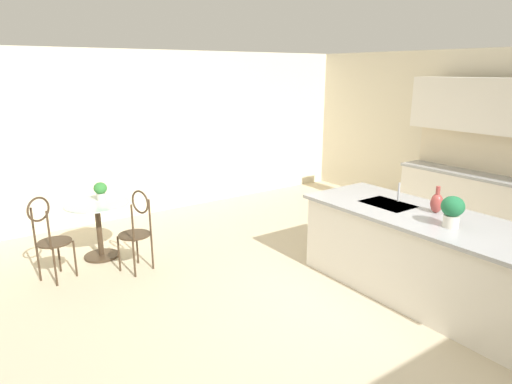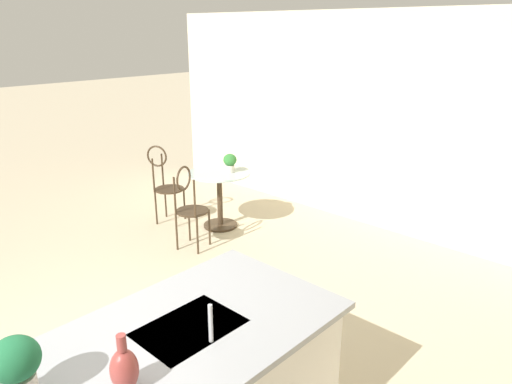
{
  "view_description": "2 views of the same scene",
  "coord_description": "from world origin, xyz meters",
  "px_view_note": "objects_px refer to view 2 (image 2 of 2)",
  "views": [
    {
      "loc": [
        2.82,
        -3.16,
        2.39
      ],
      "look_at": [
        -1.71,
        0.05,
        0.86
      ],
      "focal_mm": 31.27,
      "sensor_mm": 36.0,
      "label": 1
    },
    {
      "loc": [
        1.14,
        2.66,
        2.48
      ],
      "look_at": [
        -1.8,
        -0.1,
        1.1
      ],
      "focal_mm": 33.66,
      "sensor_mm": 36.0,
      "label": 2
    }
  ],
  "objects_px": {
    "potted_plant_on_table": "(230,162)",
    "potted_plant_counter_near": "(16,365)",
    "bistro_table": "(220,194)",
    "chair_near_window": "(189,204)",
    "vase_on_counter": "(124,369)",
    "chair_by_island": "(165,181)"
  },
  "relations": [
    {
      "from": "potted_plant_on_table",
      "to": "potted_plant_counter_near",
      "type": "bearing_deg",
      "value": 33.29
    },
    {
      "from": "bistro_table",
      "to": "potted_plant_counter_near",
      "type": "relative_size",
      "value": 2.6
    },
    {
      "from": "chair_near_window",
      "to": "potted_plant_counter_near",
      "type": "height_order",
      "value": "potted_plant_counter_near"
    },
    {
      "from": "vase_on_counter",
      "to": "chair_by_island",
      "type": "bearing_deg",
      "value": -128.74
    },
    {
      "from": "bistro_table",
      "to": "chair_near_window",
      "type": "bearing_deg",
      "value": 19.81
    },
    {
      "from": "chair_near_window",
      "to": "vase_on_counter",
      "type": "height_order",
      "value": "vase_on_counter"
    },
    {
      "from": "bistro_table",
      "to": "potted_plant_counter_near",
      "type": "distance_m",
      "value": 4.21
    },
    {
      "from": "bistro_table",
      "to": "vase_on_counter",
      "type": "height_order",
      "value": "vase_on_counter"
    },
    {
      "from": "chair_by_island",
      "to": "potted_plant_counter_near",
      "type": "height_order",
      "value": "potted_plant_counter_near"
    },
    {
      "from": "chair_by_island",
      "to": "potted_plant_on_table",
      "type": "relative_size",
      "value": 4.36
    },
    {
      "from": "chair_near_window",
      "to": "potted_plant_on_table",
      "type": "relative_size",
      "value": 4.36
    },
    {
      "from": "chair_near_window",
      "to": "chair_by_island",
      "type": "distance_m",
      "value": 0.97
    },
    {
      "from": "bistro_table",
      "to": "chair_near_window",
      "type": "distance_m",
      "value": 0.76
    },
    {
      "from": "chair_by_island",
      "to": "vase_on_counter",
      "type": "relative_size",
      "value": 3.62
    },
    {
      "from": "bistro_table",
      "to": "potted_plant_on_table",
      "type": "height_order",
      "value": "potted_plant_on_table"
    },
    {
      "from": "vase_on_counter",
      "to": "potted_plant_counter_near",
      "type": "bearing_deg",
      "value": -39.5
    },
    {
      "from": "bistro_table",
      "to": "chair_near_window",
      "type": "height_order",
      "value": "chair_near_window"
    },
    {
      "from": "potted_plant_counter_near",
      "to": "vase_on_counter",
      "type": "bearing_deg",
      "value": 140.5
    },
    {
      "from": "chair_near_window",
      "to": "vase_on_counter",
      "type": "bearing_deg",
      "value": 46.01
    },
    {
      "from": "potted_plant_on_table",
      "to": "chair_by_island",
      "type": "bearing_deg",
      "value": -57.65
    },
    {
      "from": "bistro_table",
      "to": "potted_plant_on_table",
      "type": "bearing_deg",
      "value": 137.8
    },
    {
      "from": "chair_by_island",
      "to": "bistro_table",
      "type": "bearing_deg",
      "value": 119.52
    }
  ]
}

